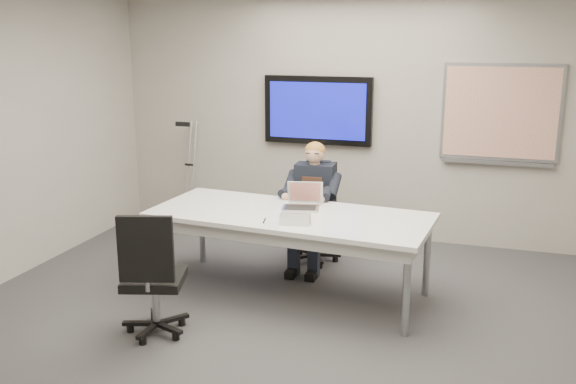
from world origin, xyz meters
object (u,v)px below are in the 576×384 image
(conference_table, at_px, (290,223))
(seated_person, at_px, (310,219))
(office_chair_far, at_px, (316,231))
(laptop, at_px, (303,201))
(office_chair_near, at_px, (154,297))

(conference_table, height_order, seated_person, seated_person)
(office_chair_far, bearing_deg, laptop, -95.22)
(conference_table, relative_size, seated_person, 2.01)
(conference_table, bearing_deg, office_chair_far, 95.42)
(conference_table, relative_size, laptop, 6.92)
(office_chair_near, xyz_separation_m, seated_person, (0.78, 1.87, 0.20))
(laptop, bearing_deg, seated_person, 84.63)
(conference_table, distance_m, laptop, 0.27)
(office_chair_far, distance_m, office_chair_near, 2.25)
(office_chair_far, relative_size, seated_person, 0.80)
(office_chair_near, height_order, laptop, office_chair_near)
(office_chair_near, bearing_deg, seated_person, -129.17)
(office_chair_far, distance_m, seated_person, 0.32)
(conference_table, xyz_separation_m, laptop, (0.06, 0.22, 0.15))
(conference_table, relative_size, office_chair_near, 2.48)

